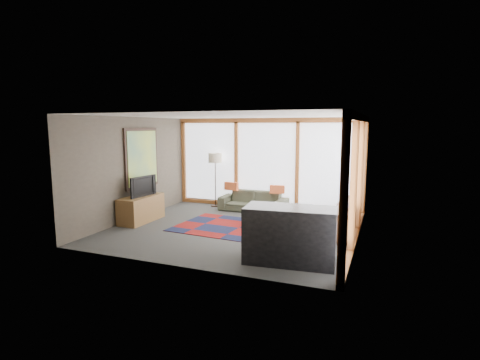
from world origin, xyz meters
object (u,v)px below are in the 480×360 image
at_px(sofa, 253,201).
at_px(floor_lamp, 215,180).
at_px(coffee_table, 270,218).
at_px(bookshelf, 346,217).
at_px(tv_console, 141,209).
at_px(television, 141,186).
at_px(bar_counter, 290,235).

relative_size(sofa, floor_lamp, 1.19).
relative_size(sofa, coffee_table, 1.55).
distance_m(bookshelf, tv_console, 4.98).
bearing_deg(coffee_table, floor_lamp, 144.32).
distance_m(sofa, television, 3.13).
bearing_deg(bookshelf, sofa, 158.35).
bearing_deg(bookshelf, tv_console, -167.47).
height_order(floor_lamp, bookshelf, floor_lamp).
xyz_separation_m(sofa, bar_counter, (1.93, -3.56, 0.22)).
xyz_separation_m(tv_console, television, (0.00, 0.01, 0.58)).
bearing_deg(television, tv_console, 172.75).
xyz_separation_m(floor_lamp, bar_counter, (3.20, -3.75, -0.30)).
distance_m(sofa, floor_lamp, 1.38).
xyz_separation_m(floor_lamp, tv_console, (-0.96, -2.32, -0.47)).
distance_m(coffee_table, tv_console, 3.23).
height_order(sofa, bookshelf, bookshelf).
distance_m(sofa, bar_counter, 4.06).
relative_size(sofa, tv_console, 1.48).
bearing_deg(bookshelf, television, -167.57).
bearing_deg(tv_console, television, 76.74).
bearing_deg(bookshelf, coffee_table, -169.29).
bearing_deg(floor_lamp, sofa, -8.60).
relative_size(sofa, bookshelf, 0.79).
bearing_deg(bar_counter, tv_console, 155.25).
relative_size(floor_lamp, bookshelf, 0.66).
height_order(bookshelf, tv_console, tv_console).
bearing_deg(coffee_table, bar_counter, -65.06).
relative_size(coffee_table, television, 1.38).
relative_size(bookshelf, tv_console, 1.87).
distance_m(tv_console, bar_counter, 4.40).
distance_m(sofa, bookshelf, 2.84).
height_order(television, bar_counter, television).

